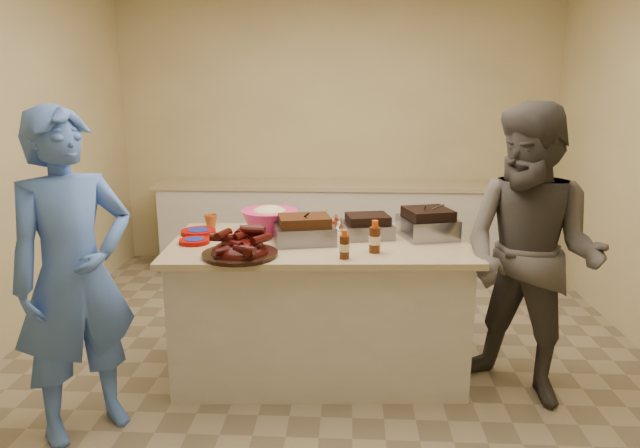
# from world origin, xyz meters

# --- Properties ---
(room) EXTENTS (4.50, 5.00, 2.70)m
(room) POSITION_xyz_m (0.00, 0.00, 0.00)
(room) COLOR beige
(room) RESTS_ON ground
(back_counter) EXTENTS (3.60, 0.64, 0.90)m
(back_counter) POSITION_xyz_m (0.00, 2.20, 0.45)
(back_counter) COLOR beige
(back_counter) RESTS_ON ground
(island) EXTENTS (1.92, 1.09, 0.89)m
(island) POSITION_xyz_m (-0.04, -0.02, 0.00)
(island) COLOR beige
(island) RESTS_ON ground
(rib_platter) EXTENTS (0.56, 0.56, 0.18)m
(rib_platter) POSITION_xyz_m (-0.48, -0.38, 0.89)
(rib_platter) COLOR #3E0906
(rib_platter) RESTS_ON island
(pulled_pork_tray) EXTENTS (0.42, 0.35, 0.11)m
(pulled_pork_tray) POSITION_xyz_m (-0.13, -0.06, 0.89)
(pulled_pork_tray) COLOR #47230F
(pulled_pork_tray) RESTS_ON island
(brisket_tray) EXTENTS (0.35, 0.31, 0.09)m
(brisket_tray) POSITION_xyz_m (0.27, 0.10, 0.89)
(brisket_tray) COLOR black
(brisket_tray) RESTS_ON island
(roasting_pan) EXTENTS (0.40, 0.40, 0.13)m
(roasting_pan) POSITION_xyz_m (0.66, 0.12, 0.89)
(roasting_pan) COLOR gray
(roasting_pan) RESTS_ON island
(coleslaw_bowl) EXTENTS (0.40, 0.40, 0.26)m
(coleslaw_bowl) POSITION_xyz_m (-0.38, 0.19, 0.89)
(coleslaw_bowl) COLOR #D32872
(coleslaw_bowl) RESTS_ON island
(sausage_plate) EXTENTS (0.30, 0.30, 0.05)m
(sausage_plate) POSITION_xyz_m (0.15, 0.34, 0.89)
(sausage_plate) COLOR silver
(sausage_plate) RESTS_ON island
(mac_cheese_dish) EXTENTS (0.32, 0.24, 0.08)m
(mac_cheese_dish) POSITION_xyz_m (0.66, 0.30, 0.89)
(mac_cheese_dish) COLOR #FFA200
(mac_cheese_dish) RESTS_ON island
(bbq_bottle_a) EXTENTS (0.06, 0.06, 0.17)m
(bbq_bottle_a) POSITION_xyz_m (0.12, -0.39, 0.89)
(bbq_bottle_a) COLOR #451E0A
(bbq_bottle_a) RESTS_ON island
(bbq_bottle_b) EXTENTS (0.07, 0.07, 0.19)m
(bbq_bottle_b) POSITION_xyz_m (0.30, -0.26, 0.89)
(bbq_bottle_b) COLOR #451E0A
(bbq_bottle_b) RESTS_ON island
(mustard_bottle) EXTENTS (0.04, 0.04, 0.11)m
(mustard_bottle) POSITION_xyz_m (-0.35, 0.21, 0.89)
(mustard_bottle) COLOR #FFD700
(mustard_bottle) RESTS_ON island
(sauce_bowl) EXTENTS (0.13, 0.05, 0.13)m
(sauce_bowl) POSITION_xyz_m (-0.16, 0.15, 0.89)
(sauce_bowl) COLOR silver
(sauce_bowl) RESTS_ON island
(plate_stack_large) EXTENTS (0.24, 0.24, 0.03)m
(plate_stack_large) POSITION_xyz_m (-0.85, 0.12, 0.89)
(plate_stack_large) COLOR #8D0601
(plate_stack_large) RESTS_ON island
(plate_stack_small) EXTENTS (0.20, 0.20, 0.03)m
(plate_stack_small) POSITION_xyz_m (-0.82, -0.12, 0.89)
(plate_stack_small) COLOR #8D0601
(plate_stack_small) RESTS_ON island
(plastic_cup) EXTENTS (0.10, 0.09, 0.09)m
(plastic_cup) POSITION_xyz_m (-0.82, 0.32, 0.89)
(plastic_cup) COLOR #A14D19
(plastic_cup) RESTS_ON island
(basket_stack) EXTENTS (0.23, 0.18, 0.11)m
(basket_stack) POSITION_xyz_m (-0.32, 0.35, 0.89)
(basket_stack) COLOR #8D0601
(basket_stack) RESTS_ON island
(guest_blue) EXTENTS (1.70, 1.69, 0.42)m
(guest_blue) POSITION_xyz_m (-1.27, -0.77, 0.00)
(guest_blue) COLOR #4670CF
(guest_blue) RESTS_ON ground
(guest_gray) EXTENTS (1.79, 1.90, 0.67)m
(guest_gray) POSITION_xyz_m (1.20, -0.28, 0.00)
(guest_gray) COLOR #524F4A
(guest_gray) RESTS_ON ground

